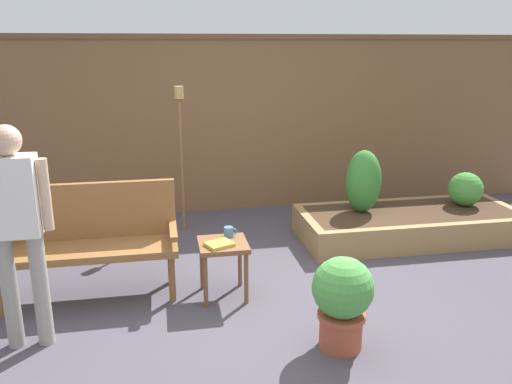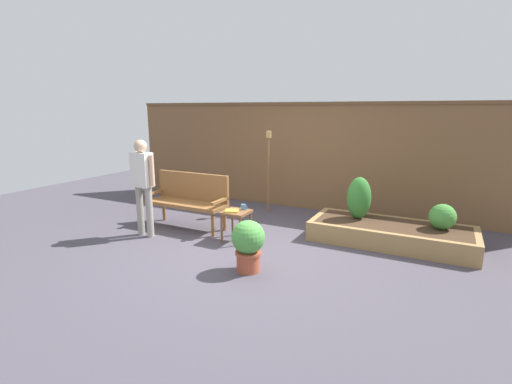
# 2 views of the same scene
# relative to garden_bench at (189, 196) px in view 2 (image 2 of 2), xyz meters

# --- Properties ---
(ground_plane) EXTENTS (14.00, 14.00, 0.00)m
(ground_plane) POSITION_rel_garden_bench_xyz_m (1.41, -0.46, -0.54)
(ground_plane) COLOR #47424C
(fence_back) EXTENTS (8.40, 0.14, 2.16)m
(fence_back) POSITION_rel_garden_bench_xyz_m (1.41, 2.14, 0.55)
(fence_back) COLOR brown
(fence_back) RESTS_ON ground_plane
(garden_bench) EXTENTS (1.44, 0.48, 0.94)m
(garden_bench) POSITION_rel_garden_bench_xyz_m (0.00, 0.00, 0.00)
(garden_bench) COLOR brown
(garden_bench) RESTS_ON ground_plane
(side_table) EXTENTS (0.40, 0.40, 0.48)m
(side_table) POSITION_rel_garden_bench_xyz_m (1.09, -0.26, -0.15)
(side_table) COLOR brown
(side_table) RESTS_ON ground_plane
(cup_on_table) EXTENTS (0.11, 0.08, 0.09)m
(cup_on_table) POSITION_rel_garden_bench_xyz_m (1.15, -0.14, -0.02)
(cup_on_table) COLOR teal
(cup_on_table) RESTS_ON side_table
(book_on_table) EXTENTS (0.26, 0.24, 0.03)m
(book_on_table) POSITION_rel_garden_bench_xyz_m (1.05, -0.33, -0.05)
(book_on_table) COLOR gold
(book_on_table) RESTS_ON side_table
(potted_boxwood) EXTENTS (0.42, 0.42, 0.67)m
(potted_boxwood) POSITION_rel_garden_bench_xyz_m (1.79, -1.17, -0.17)
(potted_boxwood) COLOR #A84C33
(potted_boxwood) RESTS_ON ground_plane
(raised_planter_bed) EXTENTS (2.40, 1.00, 0.30)m
(raised_planter_bed) POSITION_rel_garden_bench_xyz_m (3.26, 0.73, -0.39)
(raised_planter_bed) COLOR #997547
(raised_planter_bed) RESTS_ON ground_plane
(shrub_near_bench) EXTENTS (0.37, 0.37, 0.67)m
(shrub_near_bench) POSITION_rel_garden_bench_xyz_m (2.73, 0.82, 0.09)
(shrub_near_bench) COLOR brown
(shrub_near_bench) RESTS_ON raised_planter_bed
(shrub_far_corner) EXTENTS (0.38, 0.38, 0.38)m
(shrub_far_corner) POSITION_rel_garden_bench_xyz_m (3.94, 0.82, -0.06)
(shrub_far_corner) COLOR brown
(shrub_far_corner) RESTS_ON raised_planter_bed
(tiki_torch) EXTENTS (0.10, 0.10, 1.62)m
(tiki_torch) POSITION_rel_garden_bench_xyz_m (0.84, 1.42, 0.57)
(tiki_torch) COLOR brown
(tiki_torch) RESTS_ON ground_plane
(person_by_bench) EXTENTS (0.47, 0.20, 1.56)m
(person_by_bench) POSITION_rel_garden_bench_xyz_m (-0.34, -0.73, 0.39)
(person_by_bench) COLOR gray
(person_by_bench) RESTS_ON ground_plane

